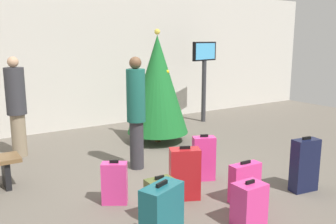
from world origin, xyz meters
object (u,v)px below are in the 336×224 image
object	(u,v)px
suitcase_4	(305,165)
suitcase_0	(245,182)
flight_info_kiosk	(204,66)
traveller_1	(16,105)
suitcase_3	(204,158)
suitcase_1	(160,200)
suitcase_5	(115,183)
suitcase_7	(249,204)
suitcase_2	(162,220)
suitcase_6	(185,174)
traveller_0	(136,110)
holiday_tree	(158,85)

from	to	relation	value
suitcase_4	suitcase_0	bearing A→B (deg)	167.35
flight_info_kiosk	traveller_1	xyz separation A→B (m)	(-4.81, -0.46, -0.50)
flight_info_kiosk	suitcase_3	size ratio (longest dim) A/B	2.89
flight_info_kiosk	traveller_1	size ratio (longest dim) A/B	1.13
traveller_1	suitcase_1	world-z (taller)	traveller_1
suitcase_0	traveller_1	bearing A→B (deg)	120.13
suitcase_1	suitcase_4	size ratio (longest dim) A/B	0.70
suitcase_5	suitcase_7	bearing A→B (deg)	-52.23
suitcase_0	flight_info_kiosk	bearing A→B (deg)	58.07
suitcase_3	flight_info_kiosk	bearing A→B (deg)	51.63
suitcase_2	suitcase_5	distance (m)	1.34
flight_info_kiosk	suitcase_4	world-z (taller)	flight_info_kiosk
traveller_1	suitcase_6	size ratio (longest dim) A/B	2.48
traveller_0	suitcase_7	distance (m)	2.59
suitcase_2	suitcase_3	bearing A→B (deg)	39.87
holiday_tree	suitcase_7	size ratio (longest dim) A/B	4.27
holiday_tree	suitcase_0	bearing A→B (deg)	-99.79
suitcase_6	suitcase_5	bearing A→B (deg)	156.30
traveller_1	suitcase_0	size ratio (longest dim) A/B	3.28
suitcase_0	suitcase_6	distance (m)	0.83
suitcase_7	suitcase_5	bearing A→B (deg)	127.77
suitcase_3	suitcase_4	distance (m)	1.49
traveller_0	suitcase_0	size ratio (longest dim) A/B	3.33
suitcase_3	suitcase_6	xyz separation A→B (m)	(-0.66, -0.41, 0.01)
holiday_tree	suitcase_2	size ratio (longest dim) A/B	3.08
suitcase_2	suitcase_4	xyz separation A→B (m)	(2.59, 0.22, 0.02)
traveller_0	suitcase_6	xyz separation A→B (m)	(-0.02, -1.44, -0.66)
suitcase_1	suitcase_6	size ratio (longest dim) A/B	0.76
suitcase_6	suitcase_2	bearing A→B (deg)	-135.44
suitcase_5	suitcase_3	bearing A→B (deg)	0.68
traveller_1	suitcase_3	distance (m)	3.65
suitcase_4	suitcase_5	bearing A→B (deg)	155.85
suitcase_1	suitcase_4	world-z (taller)	suitcase_4
holiday_tree	suitcase_3	bearing A→B (deg)	-103.24
flight_info_kiosk	suitcase_0	bearing A→B (deg)	-121.93
traveller_0	suitcase_0	bearing A→B (deg)	-72.40
suitcase_6	traveller_0	bearing A→B (deg)	89.19
suitcase_3	suitcase_5	world-z (taller)	suitcase_3
suitcase_1	suitcase_5	size ratio (longest dim) A/B	0.94
suitcase_6	traveller_1	bearing A→B (deg)	115.39
flight_info_kiosk	suitcase_7	world-z (taller)	flight_info_kiosk
traveller_1	suitcase_7	size ratio (longest dim) A/B	3.35
suitcase_3	suitcase_7	world-z (taller)	suitcase_3
suitcase_2	suitcase_5	xyz separation A→B (m)	(0.08, 1.34, -0.08)
traveller_0	flight_info_kiosk	bearing A→B (deg)	34.83
suitcase_2	suitcase_5	bearing A→B (deg)	86.42
suitcase_5	traveller_1	bearing A→B (deg)	102.97
suitcase_7	suitcase_1	bearing A→B (deg)	141.01
suitcase_2	suitcase_6	size ratio (longest dim) A/B	1.03
suitcase_5	suitcase_7	world-z (taller)	suitcase_5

